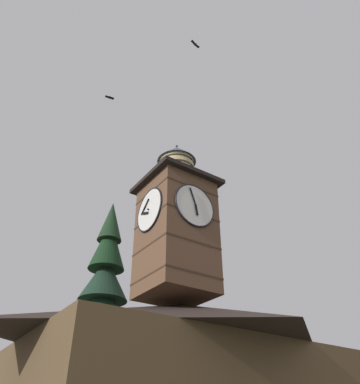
{
  "coord_description": "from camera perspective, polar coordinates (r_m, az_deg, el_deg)",
  "views": [
    {
      "loc": [
        11.32,
        15.48,
        1.23
      ],
      "look_at": [
        0.51,
        -0.35,
        13.57
      ],
      "focal_mm": 35.81,
      "sensor_mm": 36.0,
      "label": 1
    }
  ],
  "objects": [
    {
      "name": "flying_bird_high",
      "position": [
        28.98,
        -10.44,
        13.68
      ],
      "size": [
        0.66,
        0.3,
        0.15
      ],
      "color": "black"
    },
    {
      "name": "pine_tree_behind",
      "position": [
        26.04,
        -11.92,
        -19.25
      ],
      "size": [
        5.49,
        5.49,
        16.24
      ],
      "color": "#473323",
      "rests_on": "ground_plane"
    },
    {
      "name": "moon",
      "position": [
        68.36,
        -8.13,
        -18.43
      ],
      "size": [
        1.98,
        1.98,
        1.98
      ],
      "color": "silver"
    },
    {
      "name": "clock_tower",
      "position": [
        22.05,
        -0.58,
        -4.61
      ],
      "size": [
        4.22,
        4.22,
        10.14
      ],
      "color": "brown",
      "rests_on": "building_main"
    },
    {
      "name": "flying_bird_low",
      "position": [
        26.17,
        2.29,
        21.12
      ],
      "size": [
        0.74,
        0.29,
        0.11
      ],
      "color": "black"
    },
    {
      "name": "building_main",
      "position": [
        20.83,
        0.12,
        -25.89
      ],
      "size": [
        15.73,
        11.15,
        7.29
      ],
      "color": "brown",
      "rests_on": "ground_plane"
    }
  ]
}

